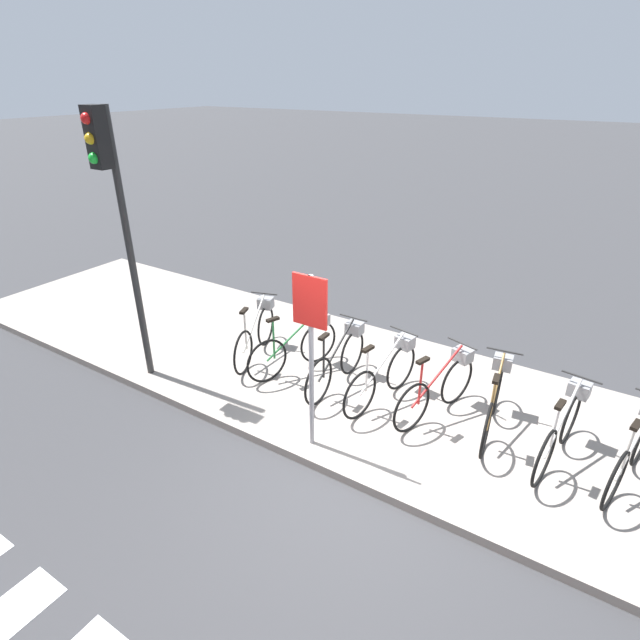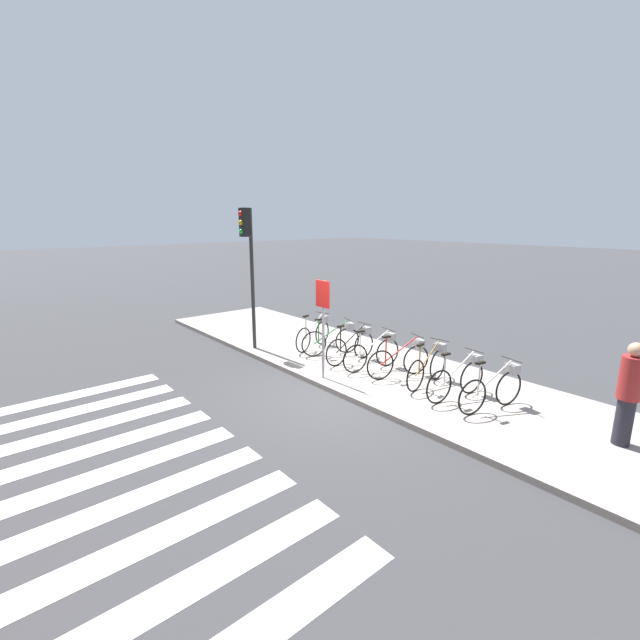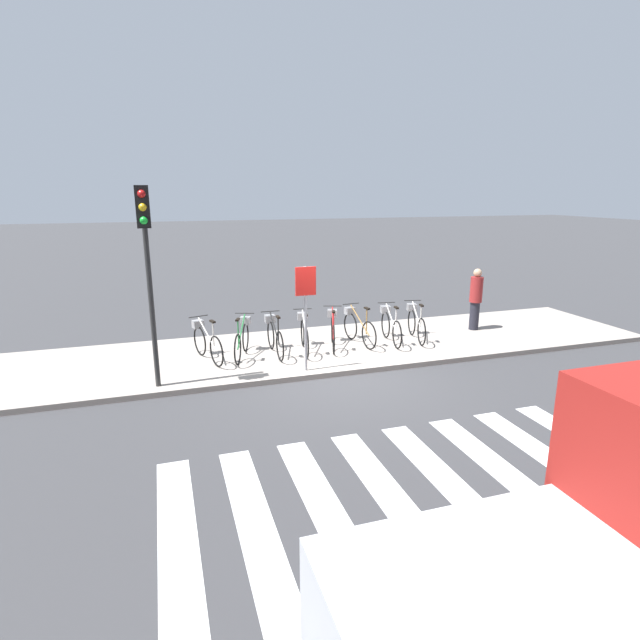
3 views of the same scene
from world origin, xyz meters
name	(u,v)px [view 1 (image 1 of 3)]	position (x,y,z in m)	size (l,w,h in m)	color
ground_plane	(349,486)	(0.00, 0.00, 0.00)	(120.00, 120.00, 0.00)	#38383A
sidewalk	(411,404)	(0.00, 1.82, 0.06)	(17.42, 3.65, 0.12)	#9E9389
parked_bicycle_0	(257,331)	(-2.69, 1.68, 0.57)	(0.63, 1.61, 1.02)	black
parked_bicycle_1	(298,344)	(-1.86, 1.67, 0.57)	(0.69, 1.58, 1.02)	black
parked_bicycle_2	(339,358)	(-1.10, 1.64, 0.57)	(0.46, 1.67, 1.02)	black
parked_bicycle_3	(386,372)	(-0.36, 1.65, 0.57)	(0.48, 1.65, 1.02)	black
parked_bicycle_4	(440,385)	(0.41, 1.74, 0.57)	(0.63, 1.61, 1.02)	black
parked_bicycle_5	(494,399)	(1.10, 1.82, 0.57)	(0.46, 1.66, 1.02)	black
parked_bicycle_6	(562,427)	(1.94, 1.68, 0.57)	(0.46, 1.66, 1.02)	black
parked_bicycle_7	(635,448)	(2.69, 1.70, 0.57)	(0.55, 1.63, 1.02)	black
traffic_light	(113,196)	(-3.77, 0.24, 2.89)	(0.24, 0.40, 3.87)	#2D2D2D
sign_post	(311,335)	(-0.71, 0.29, 1.66)	(0.44, 0.07, 2.26)	#99999E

